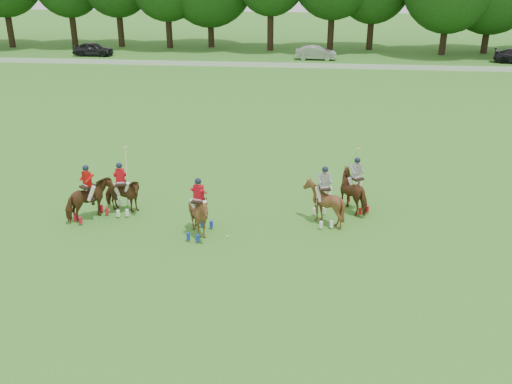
# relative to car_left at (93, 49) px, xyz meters

# --- Properties ---
(ground) EXTENTS (180.00, 180.00, 0.00)m
(ground) POSITION_rel_car_left_xyz_m (18.47, -42.50, -0.71)
(ground) COLOR #2B691E
(ground) RESTS_ON ground
(boundary_rail) EXTENTS (120.00, 0.10, 0.44)m
(boundary_rail) POSITION_rel_car_left_xyz_m (18.47, -4.50, -0.49)
(boundary_rail) COLOR white
(boundary_rail) RESTS_ON ground
(car_left) EXTENTS (4.20, 1.72, 1.43)m
(car_left) POSITION_rel_car_left_xyz_m (0.00, 0.00, 0.00)
(car_left) COLOR black
(car_left) RESTS_ON ground
(car_mid) EXTENTS (4.21, 1.60, 1.37)m
(car_mid) POSITION_rel_car_left_xyz_m (23.53, 0.00, -0.03)
(car_mid) COLOR #9A9BA0
(car_mid) RESTS_ON ground
(polo_red_a) EXTENTS (1.98, 2.17, 2.41)m
(polo_red_a) POSITION_rel_car_left_xyz_m (14.20, -38.59, 0.17)
(polo_red_a) COLOR #4D2814
(polo_red_a) RESTS_ON ground
(polo_red_b) EXTENTS (1.83, 1.68, 2.81)m
(polo_red_b) POSITION_rel_car_left_xyz_m (15.33, -37.81, 0.09)
(polo_red_b) COLOR #4D2814
(polo_red_b) RESTS_ON ground
(polo_red_c) EXTENTS (1.74, 1.87, 2.43)m
(polo_red_c) POSITION_rel_car_left_xyz_m (19.04, -39.60, 0.18)
(polo_red_c) COLOR #4D2814
(polo_red_c) RESTS_ON ground
(polo_stripe_a) EXTENTS (1.95, 2.19, 2.95)m
(polo_stripe_a) POSITION_rel_car_left_xyz_m (25.27, -36.57, 0.17)
(polo_stripe_a) COLOR #4D2814
(polo_stripe_a) RESTS_ON ground
(polo_stripe_b) EXTENTS (1.75, 1.89, 2.47)m
(polo_stripe_b) POSITION_rel_car_left_xyz_m (23.90, -37.96, 0.20)
(polo_stripe_b) COLOR #4D2814
(polo_stripe_b) RESTS_ON ground
(polo_ball) EXTENTS (0.09, 0.09, 0.09)m
(polo_ball) POSITION_rel_car_left_xyz_m (20.14, -39.70, -0.67)
(polo_ball) COLOR white
(polo_ball) RESTS_ON ground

